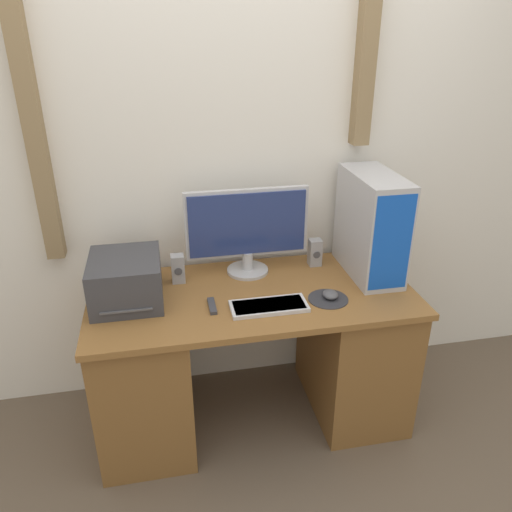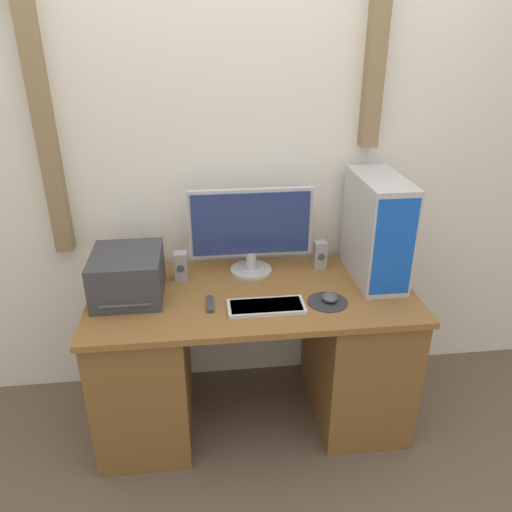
{
  "view_description": "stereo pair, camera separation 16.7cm",
  "coord_description": "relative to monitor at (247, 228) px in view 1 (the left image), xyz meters",
  "views": [
    {
      "loc": [
        -0.39,
        -1.64,
        1.89
      ],
      "look_at": [
        0.02,
        0.35,
        0.93
      ],
      "focal_mm": 35.0,
      "sensor_mm": 36.0,
      "label": 1
    },
    {
      "loc": [
        -0.22,
        -1.67,
        1.89
      ],
      "look_at": [
        0.02,
        0.35,
        0.93
      ],
      "focal_mm": 35.0,
      "sensor_mm": 36.0,
      "label": 2
    }
  ],
  "objects": [
    {
      "name": "printer",
      "position": [
        -0.58,
        -0.18,
        -0.13
      ],
      "size": [
        0.31,
        0.36,
        0.21
      ],
      "color": "#38383D",
      "rests_on": "desk"
    },
    {
      "name": "mouse",
      "position": [
        0.32,
        -0.34,
        -0.22
      ],
      "size": [
        0.07,
        0.08,
        0.04
      ],
      "color": "#4C4C51",
      "rests_on": "mousepad"
    },
    {
      "name": "speaker_right",
      "position": [
        0.36,
        0.01,
        -0.17
      ],
      "size": [
        0.06,
        0.06,
        0.14
      ],
      "color": "#99999E",
      "rests_on": "desk"
    },
    {
      "name": "monitor",
      "position": [
        0.0,
        0.0,
        0.0
      ],
      "size": [
        0.6,
        0.21,
        0.43
      ],
      "color": "#B7B7BC",
      "rests_on": "desk"
    },
    {
      "name": "speaker_left",
      "position": [
        -0.35,
        -0.04,
        -0.17
      ],
      "size": [
        0.06,
        0.06,
        0.14
      ],
      "color": "#99999E",
      "rests_on": "desk"
    },
    {
      "name": "wall_back",
      "position": [
        -0.03,
        0.19,
        0.38
      ],
      "size": [
        6.4,
        0.13,
        2.7
      ],
      "color": "white",
      "rests_on": "ground_plane"
    },
    {
      "name": "computer_tower",
      "position": [
        0.59,
        -0.12,
        0.02
      ],
      "size": [
        0.21,
        0.46,
        0.51
      ],
      "color": "#B2B2B7",
      "rests_on": "desk"
    },
    {
      "name": "mousepad",
      "position": [
        0.31,
        -0.35,
        -0.24
      ],
      "size": [
        0.18,
        0.18,
        0.0
      ],
      "color": "#2D2D33",
      "rests_on": "desk"
    },
    {
      "name": "desk",
      "position": [
        -0.02,
        -0.22,
        -0.59
      ],
      "size": [
        1.51,
        0.7,
        0.74
      ],
      "color": "brown",
      "rests_on": "ground_plane"
    },
    {
      "name": "keyboard",
      "position": [
        0.03,
        -0.37,
        -0.23
      ],
      "size": [
        0.34,
        0.15,
        0.02
      ],
      "color": "silver",
      "rests_on": "desk"
    },
    {
      "name": "remote_control",
      "position": [
        -0.22,
        -0.32,
        -0.23
      ],
      "size": [
        0.03,
        0.13,
        0.02
      ],
      "color": "#38383D",
      "rests_on": "desk"
    },
    {
      "name": "ground_plane",
      "position": [
        -0.02,
        -0.57,
        -0.98
      ],
      "size": [
        12.0,
        12.0,
        0.0
      ],
      "primitive_type": "plane",
      "color": "brown"
    }
  ]
}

